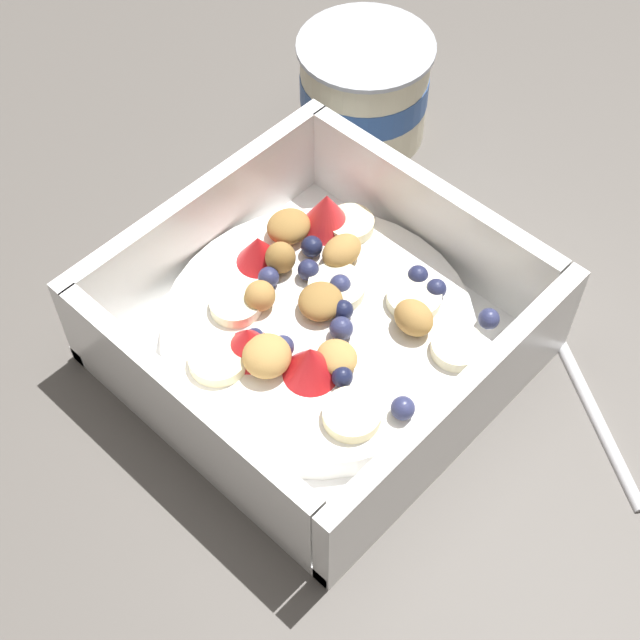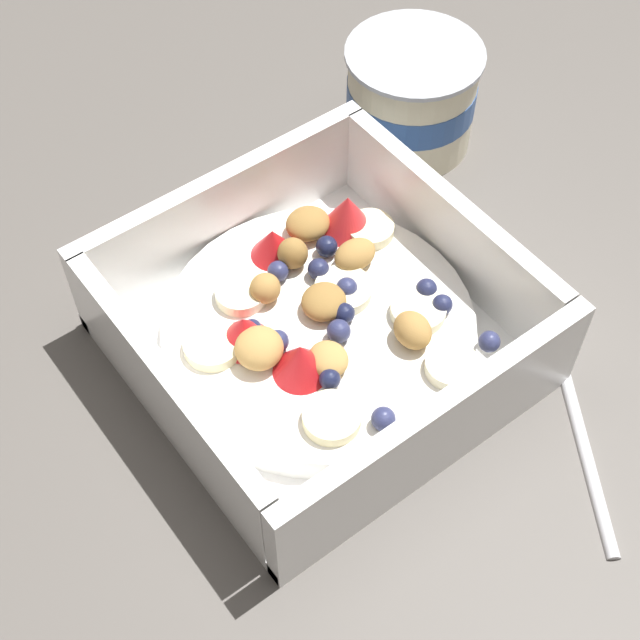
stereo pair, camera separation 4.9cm
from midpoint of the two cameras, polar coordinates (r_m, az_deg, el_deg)
name	(u,v)px [view 2 (the right image)]	position (r m, az deg, el deg)	size (l,w,h in m)	color
ground_plane	(301,362)	(0.51, 1.56, -2.78)	(2.40, 2.40, 0.00)	#56514C
fruit_bowl	(320,327)	(0.50, 2.79, -0.63)	(0.19, 0.19, 0.06)	white
spoon	(559,345)	(0.54, 16.86, -1.65)	(0.11, 0.16, 0.01)	silver
yogurt_cup	(411,96)	(0.61, 7.90, 13.16)	(0.09, 0.09, 0.07)	beige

